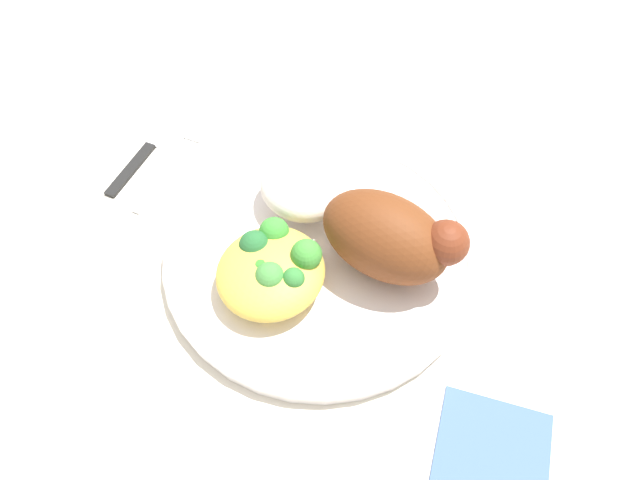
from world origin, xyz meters
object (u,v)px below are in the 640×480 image
at_px(mac_cheese_with_broccoli, 272,268).
at_px(knife, 150,145).
at_px(roasted_chicken, 390,237).
at_px(fork, 179,156).
at_px(rice_pile, 306,184).
at_px(plate, 320,252).
at_px(napkin, 490,472).

height_order(mac_cheese_with_broccoli, knife, mac_cheese_with_broccoli).
bearing_deg(roasted_chicken, knife, 178.46).
bearing_deg(mac_cheese_with_broccoli, fork, 155.62).
relative_size(mac_cheese_with_broccoli, fork, 0.70).
height_order(roasted_chicken, fork, roasted_chicken).
relative_size(rice_pile, mac_cheese_with_broccoli, 0.90).
xyz_separation_m(mac_cheese_with_broccoli, fork, (-0.18, 0.08, -0.04)).
relative_size(plate, fork, 2.09).
xyz_separation_m(roasted_chicken, mac_cheese_with_broccoli, (-0.08, -0.07, -0.02)).
bearing_deg(napkin, fork, 162.78).
bearing_deg(napkin, rice_pile, 151.35).
relative_size(plate, knife, 1.57).
height_order(plate, knife, plate).
bearing_deg(fork, rice_pile, 4.30).
bearing_deg(knife, roasted_chicken, -1.54).
bearing_deg(fork, roasted_chicken, -2.69).
xyz_separation_m(plate, fork, (-0.20, 0.03, -0.01)).
bearing_deg(roasted_chicken, rice_pile, 166.74).
xyz_separation_m(roasted_chicken, rice_pile, (-0.10, 0.02, -0.02)).
bearing_deg(plate, fork, 171.59).
relative_size(plate, napkin, 2.52).
bearing_deg(rice_pile, knife, -175.30).
relative_size(plate, rice_pile, 3.33).
distance_m(mac_cheese_with_broccoli, knife, 0.24).
bearing_deg(napkin, mac_cheese_with_broccoli, 168.86).
relative_size(plate, mac_cheese_with_broccoli, 3.00).
bearing_deg(napkin, roasted_chicken, 143.13).
distance_m(rice_pile, mac_cheese_with_broccoli, 0.10).
bearing_deg(rice_pile, mac_cheese_with_broccoli, -75.04).
xyz_separation_m(rice_pile, mac_cheese_with_broccoli, (0.03, -0.10, -0.00)).
height_order(plate, roasted_chicken, roasted_chicken).
height_order(roasted_chicken, napkin, roasted_chicken).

